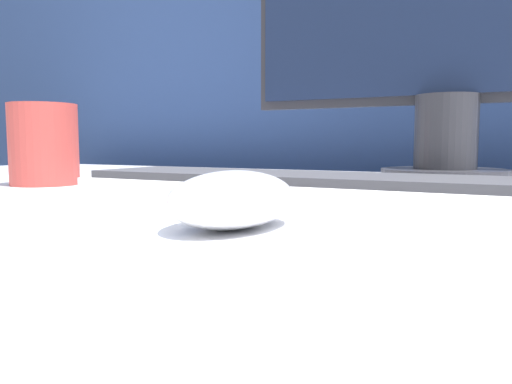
# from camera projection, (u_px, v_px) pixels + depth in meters

# --- Properties ---
(partition_panel) EXTENTS (5.00, 0.03, 1.49)m
(partition_panel) POSITION_uv_depth(u_px,v_px,m) (447.00, 169.00, 1.00)
(partition_panel) COLOR navy
(partition_panel) RESTS_ON ground_plane
(computer_mouse_near) EXTENTS (0.07, 0.11, 0.04)m
(computer_mouse_near) POSITION_uv_depth(u_px,v_px,m) (233.00, 199.00, 0.32)
(computer_mouse_near) COLOR white
(computer_mouse_near) RESTS_ON desk
(keyboard) EXTENTS (0.45, 0.14, 0.02)m
(keyboard) POSITION_uv_depth(u_px,v_px,m) (284.00, 185.00, 0.50)
(keyboard) COLOR silver
(keyboard) RESTS_ON desk
(mug) EXTENTS (0.09, 0.09, 0.10)m
(mug) POSITION_uv_depth(u_px,v_px,m) (44.00, 145.00, 0.64)
(mug) COLOR #A33833
(mug) RESTS_ON desk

